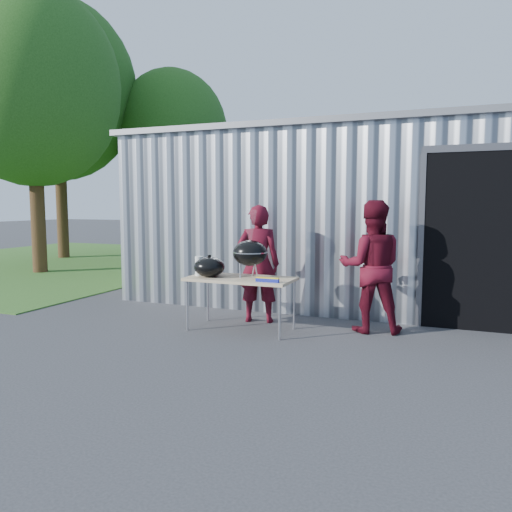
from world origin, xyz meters
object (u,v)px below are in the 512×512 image
at_px(folding_table, 241,280).
at_px(person_bystander, 371,267).
at_px(person_cook, 258,264).
at_px(kettle_grill, 250,248).

xyz_separation_m(folding_table, person_bystander, (1.72, 0.60, 0.21)).
bearing_deg(person_cook, person_bystander, 167.46).
bearing_deg(person_cook, folding_table, 71.41).
relative_size(folding_table, kettle_grill, 1.58).
relative_size(kettle_grill, person_cook, 0.54).
relative_size(person_cook, person_bystander, 0.97).
xyz_separation_m(folding_table, person_cook, (0.04, 0.56, 0.18)).
relative_size(folding_table, person_bystander, 0.82).
bearing_deg(kettle_grill, folding_table, -165.10).
height_order(folding_table, person_cook, person_cook).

